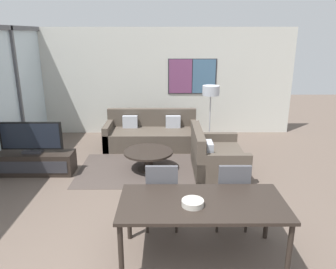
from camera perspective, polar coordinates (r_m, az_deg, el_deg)
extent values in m
cube|color=silver|center=(8.84, -1.71, 9.14)|extent=(7.15, 0.06, 2.80)
cube|color=#2D2D33|center=(8.80, 4.24, 10.05)|extent=(1.28, 0.01, 0.92)
cube|color=#753D66|center=(8.78, 2.19, 10.07)|extent=(0.60, 0.02, 0.88)
cube|color=#426684|center=(8.83, 6.29, 10.02)|extent=(0.60, 0.02, 0.88)
cube|color=#515156|center=(8.00, -24.53, 6.75)|extent=(0.07, 0.08, 2.80)
cube|color=#473D38|center=(6.67, -3.39, -6.11)|extent=(2.80, 1.75, 0.01)
cube|color=black|center=(6.95, -22.25, -4.57)|extent=(1.54, 0.47, 0.43)
cube|color=#2D2D33|center=(6.75, -22.98, -5.32)|extent=(1.42, 0.01, 0.23)
cube|color=#2D2D33|center=(6.87, -22.47, -2.73)|extent=(0.36, 0.20, 0.05)
cube|color=#2D2D33|center=(6.85, -22.53, -2.21)|extent=(0.06, 0.03, 0.08)
cube|color=black|center=(6.78, -22.77, -0.20)|extent=(1.19, 0.04, 0.54)
cube|color=black|center=(6.76, -22.84, -0.26)|extent=(1.11, 0.01, 0.49)
cube|color=#51473D|center=(7.90, -2.91, -0.73)|extent=(2.19, 0.98, 0.42)
cube|color=#51473D|center=(8.23, -2.81, 1.61)|extent=(2.19, 0.16, 0.86)
cube|color=#51473D|center=(7.99, -10.29, -0.11)|extent=(0.14, 0.98, 0.60)
cube|color=#51473D|center=(7.89, 4.55, -0.09)|extent=(0.14, 0.98, 0.60)
cube|color=#B2B7C1|center=(8.06, -6.61, 2.21)|extent=(0.36, 0.12, 0.30)
cube|color=#B2B7C1|center=(8.01, 0.89, 2.24)|extent=(0.36, 0.12, 0.30)
cube|color=#51473D|center=(6.59, 8.69, -4.62)|extent=(0.98, 1.43, 0.42)
cube|color=#51473D|center=(6.46, 5.19, -2.85)|extent=(0.16, 1.43, 0.86)
cube|color=#51473D|center=(5.97, 9.67, -6.11)|extent=(0.98, 0.14, 0.60)
cube|color=#51473D|center=(7.16, 7.95, -2.04)|extent=(0.98, 0.14, 0.60)
cube|color=#B2B7C1|center=(6.14, 7.17, -2.63)|extent=(0.12, 0.36, 0.30)
cylinder|color=black|center=(6.66, -3.39, -6.02)|extent=(0.44, 0.44, 0.03)
cylinder|color=black|center=(6.60, -3.42, -4.70)|extent=(0.18, 0.18, 0.36)
cylinder|color=black|center=(6.53, -3.45, -3.07)|extent=(0.98, 0.98, 0.04)
cube|color=black|center=(3.92, 5.99, -11.79)|extent=(1.95, 0.92, 0.04)
cylinder|color=black|center=(3.80, -8.20, -19.81)|extent=(0.06, 0.06, 0.73)
cylinder|color=black|center=(4.00, 20.33, -18.74)|extent=(0.06, 0.06, 0.73)
cylinder|color=black|center=(4.46, -6.81, -13.61)|extent=(0.06, 0.06, 0.73)
cylinder|color=black|center=(4.63, 16.89, -13.06)|extent=(0.06, 0.06, 0.73)
cube|color=#4C4C51|center=(4.69, -1.04, -10.80)|extent=(0.46, 0.46, 0.06)
cube|color=#4C4C51|center=(4.37, -1.10, -8.68)|extent=(0.42, 0.05, 0.52)
cylinder|color=black|center=(4.64, -3.61, -14.52)|extent=(0.04, 0.04, 0.41)
cylinder|color=black|center=(4.63, 1.50, -14.52)|extent=(0.04, 0.04, 0.41)
cylinder|color=black|center=(4.98, -3.36, -12.10)|extent=(0.04, 0.04, 0.41)
cylinder|color=black|center=(4.98, 1.35, -12.10)|extent=(0.04, 0.04, 0.41)
cube|color=#4C4C51|center=(4.77, 10.76, -10.57)|extent=(0.46, 0.46, 0.06)
cube|color=#4C4C51|center=(4.46, 11.46, -8.47)|extent=(0.42, 0.05, 0.52)
cylinder|color=black|center=(4.68, 8.58, -14.34)|extent=(0.04, 0.04, 0.41)
cylinder|color=black|center=(4.76, 13.50, -14.10)|extent=(0.04, 0.04, 0.41)
cylinder|color=black|center=(5.02, 7.89, -11.97)|extent=(0.04, 0.04, 0.41)
cylinder|color=black|center=(5.09, 12.45, -11.79)|extent=(0.04, 0.04, 0.41)
cylinder|color=#B7B2A8|center=(3.80, 4.32, -11.79)|extent=(0.25, 0.25, 0.07)
torus|color=#B7B2A8|center=(3.79, 4.33, -11.44)|extent=(0.26, 0.26, 0.02)
cylinder|color=#2D2D33|center=(7.98, 7.11, -2.16)|extent=(0.28, 0.28, 0.02)
cylinder|color=#B7B7BC|center=(7.79, 7.28, 2.27)|extent=(0.03, 0.03, 1.25)
cylinder|color=#B2B7C1|center=(7.64, 7.49, 7.62)|extent=(0.39, 0.39, 0.22)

